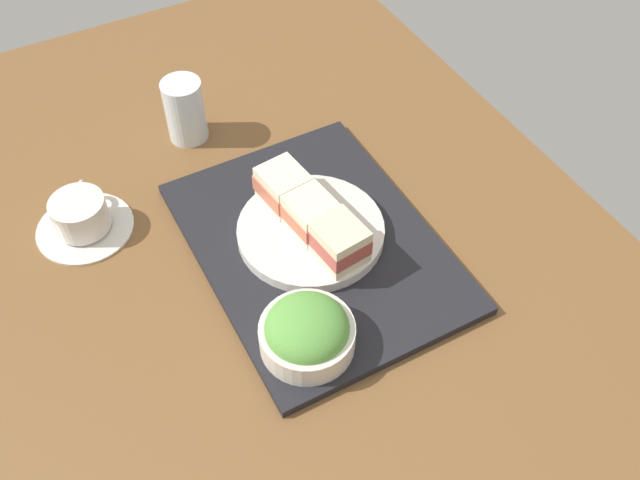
{
  "coord_description": "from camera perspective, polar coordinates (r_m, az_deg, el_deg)",
  "views": [
    {
      "loc": [
        -64.16,
        26.05,
        82.73
      ],
      "look_at": [
        -6.22,
        -5.11,
        5.0
      ],
      "focal_mm": 39.81,
      "sensor_mm": 36.0,
      "label": 1
    }
  ],
  "objects": [
    {
      "name": "sandwich_middle",
      "position": [
        1.04,
        -0.77,
        2.1
      ],
      "size": [
        8.11,
        7.45,
        5.75
      ],
      "color": "#EFE5C1",
      "rests_on": "sandwich_plate"
    },
    {
      "name": "serving_tray",
      "position": [
        1.07,
        -0.33,
        -0.45
      ],
      "size": [
        45.09,
        33.52,
        1.48
      ],
      "primitive_type": "cube",
      "color": "black",
      "rests_on": "ground_plane"
    },
    {
      "name": "ground_plane",
      "position": [
        1.09,
        -3.92,
        -0.98
      ],
      "size": [
        140.0,
        100.0,
        3.0
      ],
      "primitive_type": "cube",
      "color": "brown"
    },
    {
      "name": "sandwich_far",
      "position": [
        1.07,
        -2.95,
        4.28
      ],
      "size": [
        8.05,
        7.49,
        5.88
      ],
      "color": "#EFE5C1",
      "rests_on": "sandwich_plate"
    },
    {
      "name": "sandwich_near",
      "position": [
        1.0,
        1.56,
        -0.17
      ],
      "size": [
        7.89,
        7.18,
        6.02
      ],
      "color": "beige",
      "rests_on": "sandwich_plate"
    },
    {
      "name": "salad_bowl",
      "position": [
        0.93,
        -1.05,
        -7.4
      ],
      "size": [
        12.77,
        12.77,
        7.0
      ],
      "color": "silver",
      "rests_on": "serving_tray"
    },
    {
      "name": "sandwich_plate",
      "position": [
        1.06,
        -0.75,
        0.74
      ],
      "size": [
        22.18,
        22.18,
        1.78
      ],
      "primitive_type": "cylinder",
      "color": "silver",
      "rests_on": "serving_tray"
    },
    {
      "name": "drinking_glass",
      "position": [
        1.24,
        -10.8,
        10.2
      ],
      "size": [
        6.79,
        6.79,
        11.16
      ],
      "primitive_type": "cylinder",
      "color": "silver",
      "rests_on": "ground_plane"
    },
    {
      "name": "coffee_cup",
      "position": [
        1.14,
        -18.63,
        1.75
      ],
      "size": [
        14.92,
        14.92,
        6.05
      ],
      "color": "silver",
      "rests_on": "ground_plane"
    }
  ]
}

